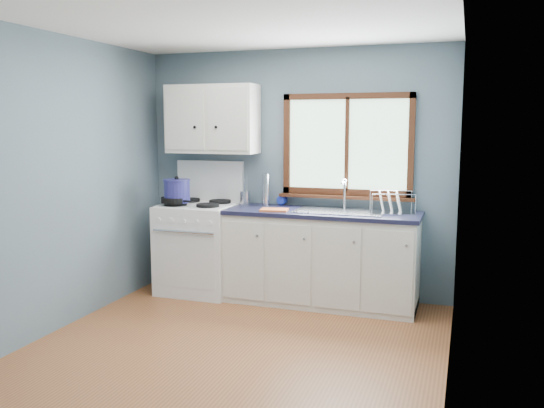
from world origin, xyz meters
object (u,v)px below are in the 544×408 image
(skillet, at_px, (175,200))
(gas_range, at_px, (199,245))
(base_cabinets, at_px, (321,262))
(dish_rack, at_px, (391,207))
(sink, at_px, (340,218))
(utensil_crock, at_px, (245,197))
(thermos, at_px, (266,190))
(stockpot, at_px, (177,191))

(skillet, bearing_deg, gas_range, 63.16)
(gas_range, height_order, base_cabinets, gas_range)
(skillet, relative_size, dish_rack, 0.93)
(dish_rack, bearing_deg, sink, 174.41)
(base_cabinets, distance_m, dish_rack, 0.87)
(skillet, distance_m, utensil_crock, 0.72)
(sink, bearing_deg, thermos, 168.48)
(sink, xyz_separation_m, dish_rack, (0.47, 0.06, 0.12))
(sink, xyz_separation_m, utensil_crock, (-1.05, 0.19, 0.13))
(skillet, height_order, stockpot, stockpot)
(base_cabinets, relative_size, thermos, 5.69)
(gas_range, relative_size, skillet, 3.10)
(thermos, bearing_deg, stockpot, -157.90)
(base_cabinets, height_order, dish_rack, dish_rack)
(gas_range, relative_size, base_cabinets, 0.74)
(gas_range, distance_m, base_cabinets, 1.31)
(base_cabinets, height_order, thermos, thermos)
(gas_range, distance_m, stockpot, 0.63)
(gas_range, relative_size, dish_rack, 2.90)
(base_cabinets, distance_m, utensil_crock, 1.06)
(base_cabinets, relative_size, stockpot, 6.59)
(sink, height_order, stockpot, stockpot)
(dish_rack, bearing_deg, base_cabinets, 172.51)
(sink, relative_size, skillet, 1.92)
(base_cabinets, bearing_deg, utensil_crock, 167.78)
(skillet, bearing_deg, stockpot, 71.45)
(gas_range, bearing_deg, skillet, -135.33)
(gas_range, xyz_separation_m, thermos, (0.67, 0.18, 0.59))
(sink, distance_m, utensil_crock, 1.07)
(gas_range, relative_size, utensil_crock, 3.93)
(dish_rack, bearing_deg, thermos, 162.76)
(dish_rack, bearing_deg, utensil_crock, 162.66)
(stockpot, relative_size, utensil_crock, 0.81)
(sink, bearing_deg, utensil_crock, 169.81)
(sink, distance_m, dish_rack, 0.49)
(sink, bearing_deg, dish_rack, 6.80)
(stockpot, xyz_separation_m, thermos, (0.84, 0.34, 0.00))
(base_cabinets, height_order, utensil_crock, utensil_crock)
(gas_range, xyz_separation_m, stockpot, (-0.16, -0.16, 0.59))
(gas_range, relative_size, stockpot, 4.84)
(stockpot, height_order, thermos, thermos)
(thermos, bearing_deg, gas_range, -164.75)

